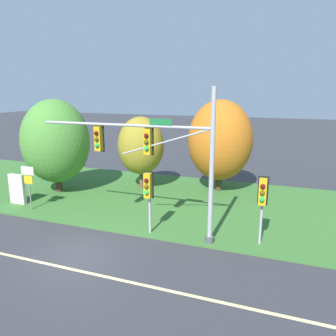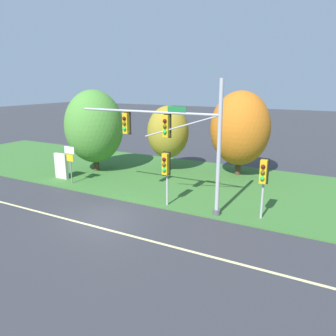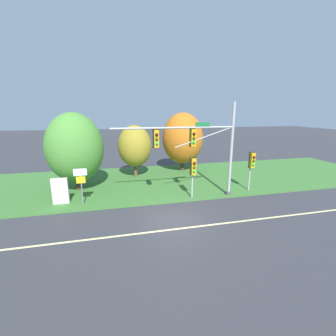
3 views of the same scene
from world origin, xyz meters
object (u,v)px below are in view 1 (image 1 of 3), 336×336
pedestrian_signal_near_kerb (148,189)px  tree_behind_signpost (220,140)px  traffic_signal_mast (159,152)px  tree_left_of_mast (141,146)px  pedestrian_signal_further_along (262,196)px  route_sign_post (29,180)px  tree_nearest_road (56,142)px  info_kiosk (17,189)px

pedestrian_signal_near_kerb → tree_behind_signpost: size_ratio=0.50×
traffic_signal_mast → tree_left_of_mast: bearing=121.2°
pedestrian_signal_further_along → route_sign_post: size_ratio=1.21×
tree_behind_signpost → pedestrian_signal_near_kerb: bearing=-101.5°
tree_nearest_road → tree_left_of_mast: tree_nearest_road is taller
traffic_signal_mast → pedestrian_signal_near_kerb: bearing=-167.7°
pedestrian_signal_further_along → info_kiosk: 14.92m
pedestrian_signal_near_kerb → route_sign_post: bearing=175.2°
traffic_signal_mast → info_kiosk: bearing=173.5°
tree_nearest_road → tree_left_of_mast: 5.84m
pedestrian_signal_further_along → info_kiosk: size_ratio=1.72×
pedestrian_signal_near_kerb → tree_left_of_mast: tree_left_of_mast is taller
pedestrian_signal_near_kerb → tree_left_of_mast: (-3.67, 7.07, 0.82)m
tree_behind_signpost → route_sign_post: bearing=-141.1°
route_sign_post → tree_behind_signpost: tree_behind_signpost is taller
info_kiosk → tree_behind_signpost: bearing=32.7°
route_sign_post → tree_left_of_mast: size_ratio=0.52×
traffic_signal_mast → pedestrian_signal_near_kerb: (-0.55, -0.12, -1.86)m
pedestrian_signal_near_kerb → route_sign_post: size_ratio=1.18×
info_kiosk → pedestrian_signal_further_along: bearing=-2.4°
route_sign_post → traffic_signal_mast: bearing=-3.7°
tree_nearest_road → tree_left_of_mast: (5.11, 2.81, -0.44)m
tree_left_of_mast → tree_nearest_road: bearing=-151.2°
pedestrian_signal_further_along → tree_nearest_road: size_ratio=0.51×
pedestrian_signal_near_kerb → tree_behind_signpost: (1.73, 8.51, 1.28)m
route_sign_post → pedestrian_signal_further_along: bearing=-0.2°
tree_left_of_mast → tree_behind_signpost: bearing=15.0°
route_sign_post → tree_nearest_road: size_ratio=0.42×
pedestrian_signal_further_along → route_sign_post: (-13.29, 0.04, -0.57)m
info_kiosk → tree_left_of_mast: bearing=44.6°
pedestrian_signal_further_along → info_kiosk: bearing=177.6°
tree_left_of_mast → info_kiosk: bearing=-135.4°
route_sign_post → info_kiosk: (-1.54, 0.59, -0.87)m
traffic_signal_mast → pedestrian_signal_further_along: traffic_signal_mast is taller
traffic_signal_mast → tree_left_of_mast: 8.19m
route_sign_post → tree_nearest_road: 4.07m
pedestrian_signal_near_kerb → pedestrian_signal_further_along: bearing=6.8°
tree_left_of_mast → info_kiosk: tree_left_of_mast is taller
traffic_signal_mast → info_kiosk: (-10.09, 1.14, -3.23)m
traffic_signal_mast → tree_behind_signpost: traffic_signal_mast is taller
tree_nearest_road → tree_behind_signpost: 11.33m
pedestrian_signal_near_kerb → pedestrian_signal_further_along: (5.29, 0.64, 0.07)m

